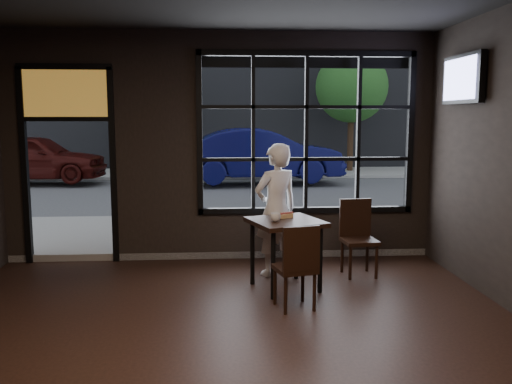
{
  "coord_description": "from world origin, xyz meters",
  "views": [
    {
      "loc": [
        -0.03,
        -4.11,
        2.03
      ],
      "look_at": [
        0.4,
        2.2,
        1.15
      ],
      "focal_mm": 38.0,
      "sensor_mm": 36.0,
      "label": 1
    }
  ],
  "objects": [
    {
      "name": "street_asphalt",
      "position": [
        0.0,
        24.0,
        -0.02
      ],
      "size": [
        60.0,
        41.0,
        0.04
      ],
      "primitive_type": "cube",
      "color": "#545456",
      "rests_on": "ground"
    },
    {
      "name": "floor",
      "position": [
        0.0,
        0.0,
        -0.01
      ],
      "size": [
        6.0,
        7.0,
        0.02
      ],
      "primitive_type": "cube",
      "color": "black",
      "rests_on": "ground"
    },
    {
      "name": "man",
      "position": [
        0.69,
        2.68,
        0.85
      ],
      "size": [
        0.74,
        0.64,
        1.7
      ],
      "primitive_type": "imported",
      "rotation": [
        0.0,
        0.0,
        3.6
      ],
      "color": "silver",
      "rests_on": "floor"
    },
    {
      "name": "window_frame",
      "position": [
        1.2,
        3.5,
        1.8
      ],
      "size": [
        3.06,
        0.12,
        2.28
      ],
      "primitive_type": "cube",
      "color": "black",
      "rests_on": "ground"
    },
    {
      "name": "stained_transom",
      "position": [
        -2.1,
        3.5,
        2.35
      ],
      "size": [
        1.2,
        0.06,
        0.7
      ],
      "primitive_type": "cube",
      "color": "orange",
      "rests_on": "ground"
    },
    {
      "name": "tree_left",
      "position": [
        -2.67,
        15.19,
        2.67
      ],
      "size": [
        2.22,
        2.22,
        3.79
      ],
      "color": "#332114",
      "rests_on": "street_asphalt"
    },
    {
      "name": "tree_right",
      "position": [
        4.71,
        15.2,
        3.08
      ],
      "size": [
        2.57,
        2.57,
        4.38
      ],
      "color": "#332114",
      "rests_on": "street_asphalt"
    },
    {
      "name": "tv",
      "position": [
        2.93,
        2.38,
        2.48
      ],
      "size": [
        0.11,
        1.01,
        0.59
      ],
      "primitive_type": "cube",
      "color": "black",
      "rests_on": "wall_right"
    },
    {
      "name": "chair_window",
      "position": [
        1.75,
        2.56,
        0.49
      ],
      "size": [
        0.45,
        0.45,
        0.97
      ],
      "primitive_type": "cube",
      "rotation": [
        0.0,
        0.0,
        0.08
      ],
      "color": "black",
      "rests_on": "floor"
    },
    {
      "name": "maroon_car",
      "position": [
        -5.57,
        12.51,
        0.82
      ],
      "size": [
        4.32,
        1.98,
        1.43
      ],
      "primitive_type": "imported",
      "rotation": [
        0.0,
        0.0,
        1.5
      ],
      "color": "#380B09",
      "rests_on": "street_asphalt"
    },
    {
      "name": "building_across",
      "position": [
        0.0,
        23.0,
        7.5
      ],
      "size": [
        28.0,
        12.0,
        15.0
      ],
      "primitive_type": "cube",
      "color": "#5B5956",
      "rests_on": "ground"
    },
    {
      "name": "cafe_table",
      "position": [
        0.74,
        2.1,
        0.42
      ],
      "size": [
        0.98,
        0.98,
        0.84
      ],
      "primitive_type": "cube",
      "rotation": [
        0.0,
        0.0,
        0.33
      ],
      "color": "black",
      "rests_on": "floor"
    },
    {
      "name": "cup",
      "position": [
        0.61,
        2.01,
        0.88
      ],
      "size": [
        0.14,
        0.14,
        0.1
      ],
      "primitive_type": "imported",
      "rotation": [
        0.0,
        0.0,
        0.13
      ],
      "color": "silver",
      "rests_on": "cafe_table"
    },
    {
      "name": "chair_near",
      "position": [
        0.76,
        1.43,
        0.46
      ],
      "size": [
        0.48,
        0.48,
        0.92
      ],
      "primitive_type": "cube",
      "rotation": [
        0.0,
        0.0,
        3.38
      ],
      "color": "black",
      "rests_on": "floor"
    },
    {
      "name": "hotdog",
      "position": [
        0.76,
        2.22,
        0.86
      ],
      "size": [
        0.21,
        0.17,
        0.06
      ],
      "primitive_type": null,
      "rotation": [
        0.0,
        0.0,
        0.5
      ],
      "color": "tan",
      "rests_on": "cafe_table"
    },
    {
      "name": "navy_car",
      "position": [
        1.21,
        12.01,
        0.9
      ],
      "size": [
        4.95,
        2.04,
        1.59
      ],
      "primitive_type": "imported",
      "rotation": [
        0.0,
        0.0,
        1.64
      ],
      "color": "#090B3B",
      "rests_on": "street_asphalt"
    }
  ]
}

